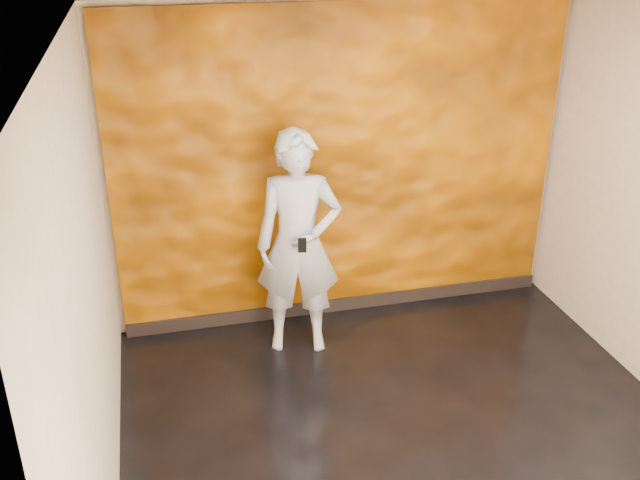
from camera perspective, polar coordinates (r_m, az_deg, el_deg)
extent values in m
cube|color=black|center=(5.21, 7.61, -16.02)|extent=(4.00, 4.00, 0.01)
cube|color=#B7A991|center=(6.17, 1.70, 6.07)|extent=(4.00, 0.02, 2.80)
cube|color=#B7A991|center=(4.16, -17.99, -5.04)|extent=(0.02, 4.00, 2.80)
cube|color=white|center=(4.00, 9.93, 16.07)|extent=(4.00, 4.00, 0.01)
cube|color=orange|center=(6.14, 1.80, 5.78)|extent=(3.90, 0.06, 2.75)
cube|color=black|center=(6.66, 1.74, -5.13)|extent=(3.90, 0.04, 0.12)
imported|color=#9297A0|center=(5.74, -1.73, -0.33)|extent=(0.77, 0.58, 1.89)
cube|color=black|center=(5.46, -1.43, -0.42)|extent=(0.07, 0.03, 0.12)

